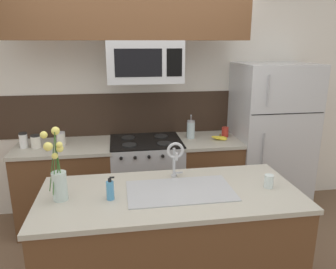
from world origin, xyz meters
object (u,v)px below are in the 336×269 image
Objects in this scene: storage_jar_medium at (36,141)px; spare_glass at (269,181)px; coffee_tin at (225,132)px; sink_faucet at (175,155)px; flower_vase at (58,178)px; french_press at (191,129)px; dish_soap_bottle at (110,190)px; stove_range at (147,180)px; storage_jar_short at (61,139)px; storage_jar_tall at (23,140)px; banana_bunch at (220,138)px; microwave at (145,62)px; refrigerator at (269,139)px.

spare_glass is (1.90, -1.25, -0.02)m from storage_jar_medium.
coffee_tin is (2.02, 0.09, -0.01)m from storage_jar_medium.
sink_faucet is 0.61× the size of flower_vase.
dish_soap_bottle is at bearing -122.58° from french_press.
sink_faucet is (1.25, -1.00, 0.13)m from storage_jar_medium.
storage_jar_short is (-0.88, 0.01, 0.52)m from stove_range.
storage_jar_short is at bearing -178.61° from coffee_tin.
sink_faucet is at bearing -36.55° from storage_jar_tall.
spare_glass reaches higher than banana_bunch.
sink_faucet is at bearing 28.41° from dish_soap_bottle.
storage_jar_medium reaches higher than stove_range.
french_press is at bearing 71.08° from sink_faucet.
microwave is at bearing 121.87° from spare_glass.
coffee_tin is at bearing 3.18° from stove_range.
microwave is 2.43× the size of sink_faucet.
dish_soap_bottle is at bearing -151.59° from sink_faucet.
flower_vase reaches higher than dish_soap_bottle.
flower_vase is (-1.60, -1.30, 0.11)m from coffee_tin.
flower_vase is at bearing 172.12° from dish_soap_bottle.
french_press is at bearing 101.76° from spare_glass.
french_press is (1.75, 0.08, 0.02)m from storage_jar_tall.
spare_glass is at bearing -37.89° from storage_jar_short.
banana_bunch is at bearing -4.23° from stove_range.
storage_jar_short is at bearing 111.54° from dish_soap_bottle.
storage_jar_tall is at bearing -177.54° from french_press.
storage_jar_medium is (-2.54, -0.06, 0.11)m from refrigerator.
sink_faucet is (0.13, -1.01, -0.65)m from microwave.
storage_jar_medium is at bearing -176.61° from french_press.
sink_faucet reaches higher than dish_soap_bottle.
dish_soap_bottle is (-1.17, -1.24, 0.05)m from banana_bunch.
flower_vase is at bearing -165.15° from sink_faucet.
french_press is 1.16m from sink_faucet.
banana_bunch is 0.62× the size of sink_faucet.
spare_glass is at bearing -33.34° from storage_jar_medium.
french_press is 2.43× the size of coffee_tin.
flower_vase is at bearing -119.17° from stove_range.
storage_jar_medium is 0.24m from storage_jar_short.
sink_faucet is (-0.37, -1.09, 0.10)m from french_press.
storage_jar_short is (0.36, 0.02, -0.01)m from storage_jar_tall.
storage_jar_medium is at bearing 120.85° from dish_soap_bottle.
coffee_tin is at bearing 85.13° from spare_glass.
storage_jar_medium reaches higher than coffee_tin.
storage_jar_short reaches higher than spare_glass.
coffee_tin is at bearing 176.72° from refrigerator.
banana_bunch is 0.71× the size of french_press.
sink_faucet is at bearing 14.85° from flower_vase.
storage_jar_medium is 1.60m from sink_faucet.
stove_range is at bearing 0.69° from storage_jar_tall.
flower_vase is (-1.21, -1.31, 0.06)m from french_press.
banana_bunch is at bearing -129.93° from coffee_tin.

